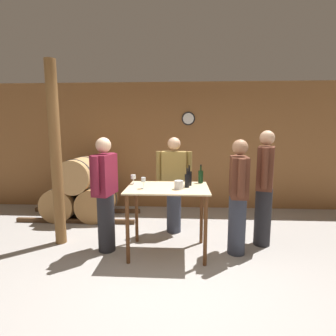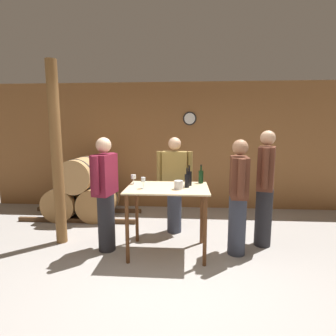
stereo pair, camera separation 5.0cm
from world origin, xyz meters
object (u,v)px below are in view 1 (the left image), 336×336
person_visitor_near_door (265,186)px  wine_bottle_far_left (187,180)px  person_host (174,183)px  wine_bottle_center (201,176)px  wine_bottle_left (189,178)px  wine_glass_near_left (133,177)px  wooden_post (56,155)px  person_visitor_bearded (238,195)px  person_visitor_with_scarf (105,192)px  ice_bucket (179,185)px  wine_glass_near_center (143,180)px

person_visitor_near_door → wine_bottle_far_left: bearing=-164.3°
person_host → wine_bottle_far_left: bearing=-75.0°
wine_bottle_center → wine_bottle_left: bearing=-135.4°
wine_bottle_far_left → wine_glass_near_left: bearing=168.0°
wooden_post → person_visitor_bearded: (2.62, -0.21, -0.51)m
wine_bottle_center → person_host: bearing=131.6°
person_host → person_visitor_with_scarf: bearing=-141.4°
wine_bottle_far_left → wine_bottle_left: bearing=76.2°
wine_bottle_center → person_visitor_bearded: (0.49, -0.28, -0.20)m
ice_bucket → person_host: size_ratio=0.07×
wine_bottle_center → wooden_post: bearing=-178.1°
person_visitor_with_scarf → person_visitor_bearded: 1.84m
person_visitor_bearded → ice_bucket: bearing=-170.9°
wine_bottle_center → person_visitor_near_door: size_ratio=0.16×
wine_glass_near_center → person_visitor_near_door: bearing=13.9°
person_visitor_near_door → wooden_post: bearing=-178.2°
wine_glass_near_left → ice_bucket: size_ratio=1.16×
wooden_post → person_host: wooden_post is taller
wine_bottle_left → person_visitor_with_scarf: bearing=-174.4°
wine_bottle_far_left → person_host: (-0.20, 0.75, -0.20)m
person_host → person_visitor_near_door: (1.34, -0.43, 0.07)m
wine_bottle_left → ice_bucket: size_ratio=2.44×
wine_bottle_center → person_visitor_near_door: bearing=1.5°
person_visitor_near_door → wine_glass_near_left: bearing=-175.3°
person_host → person_visitor_with_scarf: 1.20m
wine_bottle_far_left → wine_bottle_center: size_ratio=0.98×
wine_bottle_center → person_host: person_host is taller
person_visitor_near_door → wine_glass_near_center: bearing=-166.1°
wine_glass_near_left → person_host: bearing=46.2°
wooden_post → person_visitor_near_door: size_ratio=1.58×
wine_glass_near_left → person_visitor_near_door: person_visitor_near_door is taller
wine_glass_near_center → ice_bucket: (0.47, -0.01, -0.05)m
ice_bucket → person_visitor_bearded: 0.83m
wine_glass_near_left → person_host: (0.57, 0.59, -0.20)m
wine_glass_near_center → person_visitor_bearded: bearing=5.4°
wine_bottle_left → wine_glass_near_left: size_ratio=2.10×
wine_bottle_left → wine_glass_near_center: wine_bottle_left is taller
person_visitor_near_door → person_host: bearing=162.1°
wine_bottle_center → wine_glass_near_center: size_ratio=1.80×
wine_glass_near_left → person_visitor_near_door: bearing=4.7°
person_host → person_visitor_bearded: same height
person_host → person_visitor_with_scarf: (-0.94, -0.75, 0.01)m
person_visitor_with_scarf → person_visitor_bearded: (1.84, 0.01, -0.01)m
wine_bottle_center → ice_bucket: 0.52m
wooden_post → wine_glass_near_center: 1.41m
wine_bottle_far_left → ice_bucket: wine_bottle_far_left is taller
wine_bottle_center → person_visitor_bearded: person_visitor_bearded is taller
person_visitor_near_door → ice_bucket: bearing=-160.9°
wine_glass_near_center → wine_bottle_left: bearing=20.4°
person_visitor_near_door → person_visitor_with_scarf: bearing=-172.2°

